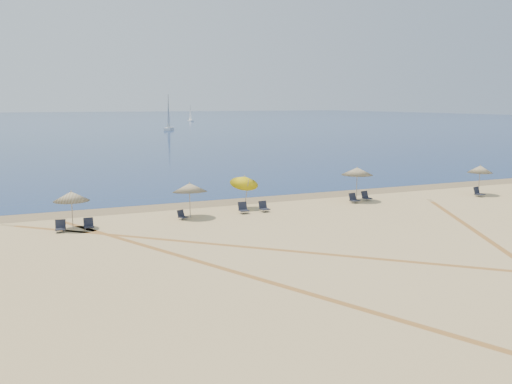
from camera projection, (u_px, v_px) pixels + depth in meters
ground at (486, 317)px, 18.59m from camera, size 160.00×160.00×0.00m
ocean at (59, 120)px, 222.63m from camera, size 500.00×500.00×0.00m
wet_sand at (235, 201)px, 40.35m from camera, size 500.00×500.00×0.00m
umbrella_1 at (71, 196)px, 31.29m from camera, size 2.04×2.04×2.25m
umbrella_2 at (190, 188)px, 34.39m from camera, size 2.20×2.23×2.27m
umbrella_3 at (244, 180)px, 37.24m from camera, size 1.95×2.02×2.59m
umbrella_4 at (357, 171)px, 40.19m from camera, size 2.31×2.31×2.56m
umbrella_5 at (480, 169)px, 42.88m from camera, size 1.93×1.93×2.38m
chair_2 at (60, 227)px, 30.78m from camera, size 0.63×0.72×0.68m
chair_3 at (89, 224)px, 31.38m from camera, size 0.57×0.66×0.66m
chair_4 at (182, 215)px, 34.06m from camera, size 0.67×0.72×0.59m
chair_5 at (243, 208)px, 35.97m from camera, size 0.61×0.72×0.73m
chair_6 at (264, 207)px, 36.51m from camera, size 0.65×0.74×0.70m
chair_7 at (354, 199)px, 39.68m from camera, size 0.65×0.74×0.70m
chair_8 at (366, 196)px, 40.62m from camera, size 0.67×0.75×0.70m
chair_9 at (478, 192)px, 42.35m from camera, size 0.75×0.84×0.74m
sailboat_0 at (190, 116)px, 209.11m from camera, size 1.34×4.32×6.35m
sailboat_1 at (169, 119)px, 142.62m from camera, size 4.05×6.34×9.31m
tire_tracks at (315, 253)px, 26.45m from camera, size 51.83×45.84×0.00m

